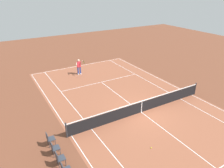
% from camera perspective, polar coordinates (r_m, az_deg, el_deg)
% --- Properties ---
extents(ground_plane, '(60.00, 60.00, 0.00)m').
position_cam_1_polar(ground_plane, '(16.34, 7.76, -7.43)').
color(ground_plane, brown).
extents(court_slab, '(24.20, 11.40, 0.00)m').
position_cam_1_polar(court_slab, '(16.34, 7.76, -7.42)').
color(court_slab, '#935138').
rests_on(court_slab, ground_plane).
extents(court_line_markings, '(23.85, 11.05, 0.01)m').
position_cam_1_polar(court_line_markings, '(16.34, 7.76, -7.42)').
color(court_line_markings, white).
rests_on(court_line_markings, ground_plane).
extents(tennis_net, '(0.10, 11.70, 1.08)m').
position_cam_1_polar(tennis_net, '(16.09, 7.86, -5.94)').
color(tennis_net, '#2D2D33').
rests_on(tennis_net, ground_plane).
extents(tennis_player_near, '(1.11, 0.77, 1.70)m').
position_cam_1_polar(tennis_player_near, '(22.94, -8.76, 4.75)').
color(tennis_player_near, navy).
rests_on(tennis_player_near, ground_plane).
extents(tennis_ball, '(0.07, 0.07, 0.07)m').
position_cam_1_polar(tennis_ball, '(13.21, 10.36, -16.35)').
color(tennis_ball, '#CCE01E').
rests_on(tennis_ball, ground_plane).
extents(spectator_chair_3, '(0.44, 0.44, 0.88)m').
position_cam_1_polar(spectator_chair_3, '(12.03, -13.87, -18.51)').
color(spectator_chair_3, '#38383D').
rests_on(spectator_chair_3, ground_plane).
extents(spectator_chair_4, '(0.44, 0.44, 0.88)m').
position_cam_1_polar(spectator_chair_4, '(12.70, -15.16, -15.97)').
color(spectator_chair_4, '#38383D').
rests_on(spectator_chair_4, ground_plane).
extents(spectator_chair_5, '(0.44, 0.44, 0.88)m').
position_cam_1_polar(spectator_chair_5, '(13.40, -16.29, -13.69)').
color(spectator_chair_5, '#38383D').
rests_on(spectator_chair_5, ground_plane).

